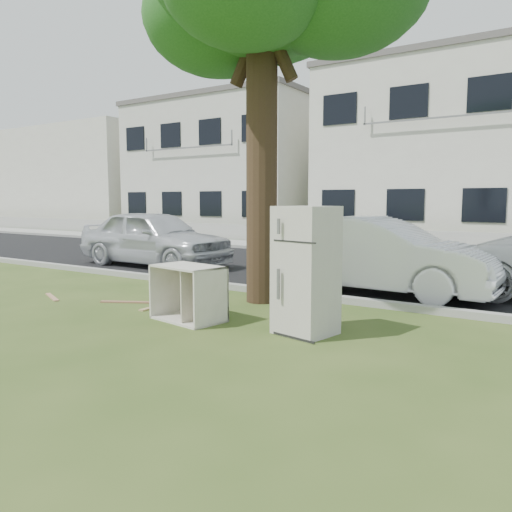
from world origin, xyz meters
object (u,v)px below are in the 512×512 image
Objects in this scene: cabinet at (188,293)px; car_center at (377,255)px; car_left at (154,238)px; fridge at (306,271)px.

car_center reaches higher than cabinet.
cabinet is 3.99m from car_center.
car_center is at bearing 76.28° from cabinet.
cabinet is at bearing -129.89° from car_left.
car_center is (1.59, 3.64, 0.32)m from cabinet.
car_center is 0.99× the size of car_left.
fridge is 7.70m from car_left.
car_left is (-4.82, 4.20, 0.36)m from cabinet.
car_left is at bearing 86.84° from car_center.
fridge is 1.61× the size of cabinet.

